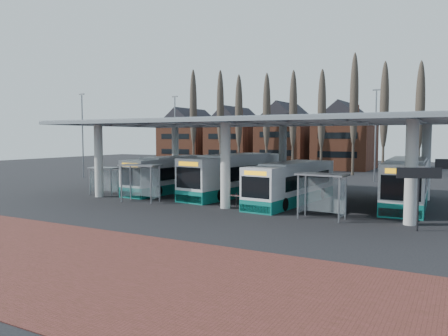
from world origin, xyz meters
The scene contains 17 objects.
ground centered at (0.00, 0.00, 0.00)m, with size 140.00×140.00×0.00m, color black.
brick_strip centered at (0.00, -12.00, 0.01)m, with size 70.00×10.00×0.03m, color brown.
station_canopy centered at (0.00, 8.00, 5.68)m, with size 32.00×16.00×6.34m.
poplar_row centered at (0.00, 33.00, 8.78)m, with size 45.10×1.10×14.50m.
townhouse_row centered at (-15.75, 44.00, 5.94)m, with size 36.80×10.30×12.25m.
lamp_post_a centered at (-18.00, 22.00, 5.34)m, with size 0.80×0.16×10.17m.
lamp_post_b centered at (6.00, 26.00, 5.34)m, with size 0.80×0.16×10.17m.
lamp_post_d centered at (-26.00, 14.00, 5.34)m, with size 0.80×0.16×10.17m.
bus_0 centered at (-8.76, 8.77, 1.51)m, with size 3.02×11.66×3.21m.
bus_1 centered at (-2.58, 9.26, 1.66)m, with size 4.29×12.88×3.51m.
bus_2 centered at (3.27, 7.12, 1.47)m, with size 3.39×11.40×3.12m.
bus_3 centered at (11.02, 10.31, 1.62)m, with size 3.17×12.50×3.44m.
shelter_0 centered at (-12.61, 3.80, 1.72)m, with size 2.70×1.61×2.37m.
shelter_1 centered at (-7.21, 2.16, 2.10)m, with size 3.25×1.87×2.89m.
shelter_2 centered at (7.08, 1.95, 2.02)m, with size 3.10×1.72×2.78m.
info_sign_0 centered at (12.53, 0.94, 2.85)m, with size 2.17×0.96×3.40m.
barrier centered at (0.39, 3.11, 0.77)m, with size 2.00×0.61×1.00m.
Camera 1 is at (14.54, -24.18, 5.06)m, focal length 35.00 mm.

